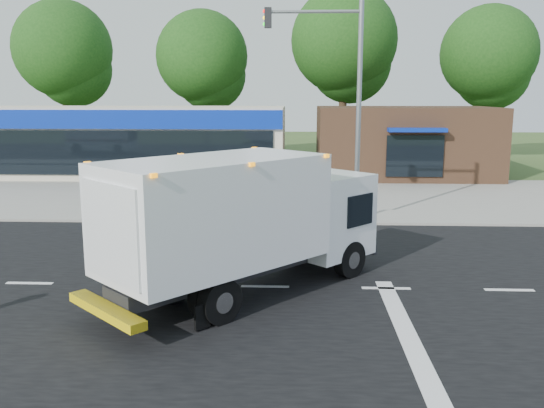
# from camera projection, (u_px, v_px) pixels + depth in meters

# --- Properties ---
(ground) EXTENTS (120.00, 120.00, 0.00)m
(ground) POSITION_uv_depth(u_px,v_px,m) (265.00, 287.00, 14.35)
(ground) COLOR #385123
(ground) RESTS_ON ground
(road_asphalt) EXTENTS (60.00, 14.00, 0.02)m
(road_asphalt) POSITION_uv_depth(u_px,v_px,m) (265.00, 287.00, 14.35)
(road_asphalt) COLOR black
(road_asphalt) RESTS_ON ground
(sidewalk) EXTENTS (60.00, 2.40, 0.12)m
(sidewalk) POSITION_uv_depth(u_px,v_px,m) (277.00, 216.00, 22.38)
(sidewalk) COLOR gray
(sidewalk) RESTS_ON ground
(parking_apron) EXTENTS (60.00, 9.00, 0.02)m
(parking_apron) POSITION_uv_depth(u_px,v_px,m) (281.00, 192.00, 28.08)
(parking_apron) COLOR gray
(parking_apron) RESTS_ON ground
(lane_markings) EXTENTS (55.20, 7.00, 0.01)m
(lane_markings) POSITION_uv_depth(u_px,v_px,m) (322.00, 307.00, 12.96)
(lane_markings) COLOR silver
(lane_markings) RESTS_ON road_asphalt
(ems_box_truck) EXTENTS (6.90, 7.12, 3.36)m
(ems_box_truck) POSITION_uv_depth(u_px,v_px,m) (243.00, 215.00, 13.50)
(ems_box_truck) COLOR black
(ems_box_truck) RESTS_ON ground
(retail_strip_mall) EXTENTS (18.00, 6.20, 4.00)m
(retail_strip_mall) POSITION_uv_depth(u_px,v_px,m) (131.00, 141.00, 33.91)
(retail_strip_mall) COLOR beige
(retail_strip_mall) RESTS_ON ground
(brown_storefront) EXTENTS (10.00, 6.70, 4.00)m
(brown_storefront) POSITION_uv_depth(u_px,v_px,m) (405.00, 142.00, 33.28)
(brown_storefront) COLOR #382316
(brown_storefront) RESTS_ON ground
(traffic_signal_pole) EXTENTS (3.51, 0.25, 8.00)m
(traffic_signal_pole) POSITION_uv_depth(u_px,v_px,m) (341.00, 89.00, 20.78)
(traffic_signal_pole) COLOR gray
(traffic_signal_pole) RESTS_ON ground
(background_trees) EXTENTS (36.77, 7.39, 12.10)m
(background_trees) POSITION_uv_depth(u_px,v_px,m) (275.00, 56.00, 40.62)
(background_trees) COLOR #332114
(background_trees) RESTS_ON ground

